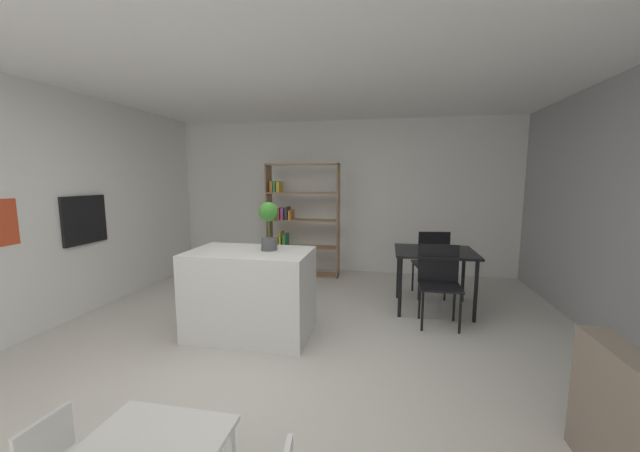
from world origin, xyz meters
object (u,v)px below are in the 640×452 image
dining_chair_near (439,277)px  dining_chair_far (431,259)px  kitchen_island (251,293)px  dining_table (434,257)px  potted_plant_on_island (269,222)px  open_bookshelf (297,221)px  built_in_oven (84,220)px

dining_chair_near → dining_chair_far: 0.85m
kitchen_island → dining_chair_near: 2.11m
dining_table → kitchen_island: bearing=-150.6°
kitchen_island → dining_table: (2.00, 1.12, 0.22)m
potted_plant_on_island → dining_table: potted_plant_on_island is taller
open_bookshelf → dining_chair_near: bearing=-39.1°
open_bookshelf → dining_chair_far: (2.13, -0.87, -0.37)m
dining_table → built_in_oven: bearing=-168.0°
kitchen_island → potted_plant_on_island: potted_plant_on_island is taller
potted_plant_on_island → open_bookshelf: size_ratio=0.27×
potted_plant_on_island → kitchen_island: bearing=-159.8°
kitchen_island → dining_table: size_ratio=1.30×
kitchen_island → open_bookshelf: 2.46m
potted_plant_on_island → dining_chair_near: (1.81, 0.62, -0.67)m
dining_table → dining_chair_near: size_ratio=1.08×
open_bookshelf → kitchen_island: bearing=-87.2°
built_in_oven → dining_table: (4.20, 0.89, -0.49)m
dining_table → dining_chair_far: dining_chair_far is taller
kitchen_island → built_in_oven: bearing=174.0°
built_in_oven → dining_chair_far: built_in_oven is taller
dining_table → dining_chair_near: bearing=-90.0°
open_bookshelf → dining_chair_far: size_ratio=2.00×
kitchen_island → dining_chair_near: kitchen_island is taller
built_in_oven → kitchen_island: size_ratio=0.49×
open_bookshelf → dining_table: (2.11, -1.29, -0.25)m
built_in_oven → dining_table: size_ratio=0.63×
dining_chair_near → built_in_oven: bearing=-173.9°
built_in_oven → open_bookshelf: open_bookshelf is taller
built_in_oven → open_bookshelf: size_ratio=0.32×
open_bookshelf → built_in_oven: bearing=-133.8°
kitchen_island → dining_table: kitchen_island is taller
dining_table → open_bookshelf: bearing=148.7°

